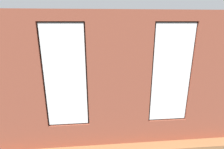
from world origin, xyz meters
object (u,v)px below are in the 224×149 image
potted_plant_corner_near_left (151,66)px  table_plant_small (109,80)px  candle_jar (114,82)px  couch_left (167,90)px  coffee_table (114,84)px  media_console (41,95)px  cup_ceramic (123,81)px  tv_flatscreen (39,78)px  couch_by_window (99,117)px  potted_plant_by_left_couch (147,77)px  potted_plant_near_tv (48,92)px  potted_plant_corner_far_left (200,101)px  potted_plant_foreground_right (62,69)px  potted_plant_beside_window_right (30,115)px  remote_black (103,84)px  potted_plant_between_couches (152,101)px

potted_plant_corner_near_left → table_plant_small: bearing=38.2°
candle_jar → couch_left: bearing=160.3°
couch_left → coffee_table: size_ratio=1.16×
couch_left → candle_jar: couch_left is taller
coffee_table → media_console: media_console is taller
cup_ceramic → tv_flatscreen: 3.29m
couch_by_window → potted_plant_by_left_couch: 3.82m
media_console → tv_flatscreen: (0.00, -0.00, 0.64)m
cup_ceramic → potted_plant_near_tv: size_ratio=0.06×
media_console → potted_plant_corner_far_left: potted_plant_corner_far_left is taller
table_plant_small → potted_plant_foreground_right: (2.25, -1.79, 0.06)m
cup_ceramic → potted_plant_beside_window_right: bearing=43.7°
potted_plant_corner_far_left → potted_plant_foreground_right: size_ratio=1.03×
potted_plant_beside_window_right → potted_plant_by_left_couch: bearing=-141.6°
remote_black → table_plant_small: bearing=164.7°
potted_plant_near_tv → remote_black: bearing=-139.8°
remote_black → potted_plant_foreground_right: (1.99, -2.00, 0.16)m
couch_by_window → potted_plant_corner_far_left: (-2.80, 0.10, 0.42)m
cup_ceramic → media_console: media_console is taller
candle_jar → potted_plant_corner_far_left: 3.37m
coffee_table → remote_black: 0.47m
couch_by_window → candle_jar: (-0.66, -2.49, 0.13)m
coffee_table → potted_plant_corner_far_left: 3.38m
remote_black → potted_plant_beside_window_right: 3.17m
remote_black → cup_ceramic: bearing=142.3°
potted_plant_beside_window_right → potted_plant_by_left_couch: (-4.02, -3.19, -0.09)m
tv_flatscreen → potted_plant_foreground_right: tv_flatscreen is taller
cup_ceramic → potted_plant_between_couches: 2.62m
couch_by_window → potted_plant_corner_near_left: bearing=-122.3°
couch_by_window → coffee_table: couch_by_window is taller
couch_by_window → potted_plant_corner_near_left: (-2.80, -4.42, 0.31)m
remote_black → potted_plant_corner_near_left: 3.31m
couch_left → potted_plant_corner_far_left: 1.93m
couch_left → media_console: size_ratio=1.73×
potted_plant_corner_near_left → potted_plant_beside_window_right: potted_plant_corner_near_left is taller
potted_plant_between_couches → potted_plant_foreground_right: bearing=-53.1°
media_console → cup_ceramic: bearing=-166.6°
couch_left → table_plant_small: 2.33m
cup_ceramic → potted_plant_corner_near_left: 2.49m
coffee_table → remote_black: bearing=14.0°
coffee_table → candle_jar: (0.00, 0.00, 0.11)m
potted_plant_corner_near_left → potted_plant_beside_window_right: (4.57, 4.52, -0.10)m
table_plant_small → coffee_table: bearing=153.5°
couch_left → remote_black: 2.52m
remote_black → potted_plant_near_tv: potted_plant_near_tv is taller
potted_plant_corner_far_left → potted_plant_by_left_couch: size_ratio=1.86×
couch_by_window → potted_plant_beside_window_right: potted_plant_beside_window_right is taller
table_plant_small → potted_plant_by_left_couch: bearing=-164.2°
cup_ceramic → potted_plant_corner_far_left: (-1.72, 2.72, 0.31)m
candle_jar → media_console: bearing=12.7°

